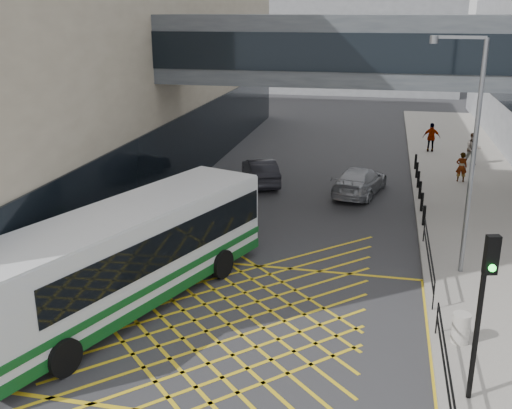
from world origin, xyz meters
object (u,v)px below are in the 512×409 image
Objects in this scene: car_white at (150,235)px; traffic_light at (484,296)px; pedestrian_c at (431,137)px; litter_bin at (461,328)px; car_dark at (260,171)px; car_silver at (360,180)px; street_lamp at (469,144)px; bus at (129,254)px; pedestrian_a at (461,167)px; pedestrian_b at (473,149)px.

car_white is 1.04× the size of traffic_light.
pedestrian_c is at bearing -104.15° from car_white.
traffic_light is (11.26, -7.57, 2.26)m from car_white.
litter_bin is at bearing 74.41° from traffic_light.
pedestrian_c is (0.63, 24.83, 0.51)m from litter_bin.
car_silver is (5.45, -0.84, 0.05)m from car_dark.
car_silver is 14.94m from litter_bin.
litter_bin is at bearing 173.48° from car_white.
street_lamp is 9.31× the size of litter_bin.
bus reaches higher than car_silver.
car_silver is at bearing 149.31° from car_dark.
car_white is at bearing 43.64° from pedestrian_a.
pedestrian_b is at bearing -105.47° from pedestrian_a.
car_silver is at bearing 70.14° from pedestrian_c.
bus is 10.78m from traffic_light.
street_lamp is 6.66m from litter_bin.
pedestrian_a is (13.08, 12.78, 0.26)m from car_white.
pedestrian_b is at bearing -174.12° from car_dark.
street_lamp is (3.92, -9.40, 4.10)m from car_silver.
car_dark is 2.31× the size of pedestrian_b.
litter_bin is 24.85m from pedestrian_c.
pedestrian_a is (12.03, 17.11, -0.78)m from bus.
pedestrian_b reaches higher than pedestrian_c.
pedestrian_a is at bearing 69.65° from traffic_light.
bus reaches higher than car_dark.
car_dark is 1.04× the size of traffic_light.
traffic_light is 2.64× the size of pedestrian_a.
litter_bin is at bearing 83.47° from pedestrian_a.
litter_bin is 0.46× the size of pedestrian_c.
car_silver is at bearing 118.76° from street_lamp.
car_silver is at bearing 103.79° from litter_bin.
bus reaches higher than litter_bin.
car_silver is 2.96× the size of pedestrian_a.
traffic_light is 4.89× the size of litter_bin.
car_silver is (7.72, 9.69, 0.04)m from car_white.
car_silver reaches higher than car_white.
pedestrian_a is at bearing 74.95° from bus.
traffic_light is at bearing -86.66° from street_lamp.
pedestrian_a is (1.80, 17.59, 0.38)m from litter_bin.
car_white is 0.55× the size of street_lamp.
pedestrian_c reaches higher than litter_bin.
car_silver is 6.19m from pedestrian_a.
pedestrian_a reaches higher than car_silver.
pedestrian_a is 0.84× the size of pedestrian_b.
car_white is at bearing 61.48° from pedestrian_c.
bus reaches higher than pedestrian_c.
traffic_light is 24.62m from pedestrian_b.
street_lamp is (0.38, 7.87, 1.88)m from traffic_light.
traffic_light reaches higher than pedestrian_a.
pedestrian_b is (13.09, 21.13, -0.62)m from bus.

